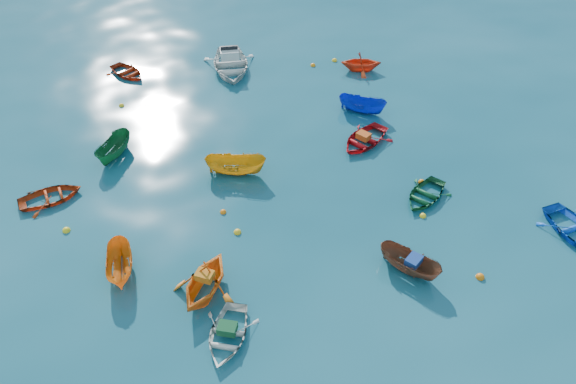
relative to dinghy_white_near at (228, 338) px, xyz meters
name	(u,v)px	position (x,y,z in m)	size (l,w,h in m)	color
ground	(341,266)	(5.79, 1.14, 0.00)	(160.00, 160.00, 0.00)	#0A3D4E
dinghy_white_near	(228,338)	(0.00, 0.00, 0.00)	(2.12, 2.96, 0.61)	silver
sampan_brown_mid	(408,271)	(8.21, -0.41, 0.00)	(1.08, 2.88, 1.11)	brown
dinghy_blue_se	(575,235)	(16.32, -2.15, 0.00)	(2.52, 3.52, 0.73)	blue
dinghy_orange_w	(207,292)	(0.09, 2.45, 0.00)	(2.74, 3.18, 1.67)	orange
sampan_yellow_mid	(236,173)	(4.30, 9.10, 0.00)	(1.20, 3.17, 1.23)	#C58711
dinghy_green_e	(424,198)	(11.77, 3.08, 0.00)	(2.08, 2.91, 0.60)	#13542C
dinghy_red_nw	(52,200)	(-4.58, 11.38, 0.00)	(2.13, 2.98, 0.62)	#AF320E
sampan_orange_n	(123,272)	(-2.72, 5.12, 0.00)	(1.10, 2.91, 1.12)	orange
dinghy_red_ne	(364,143)	(11.67, 8.34, 0.00)	(2.41, 3.38, 0.70)	#B40F15
sampan_blue_far	(361,112)	(13.29, 11.06, 0.00)	(1.09, 2.90, 1.12)	#0E25B0
dinghy_red_far	(128,75)	(2.05, 21.91, 0.00)	(2.08, 2.91, 0.60)	#A0290D
dinghy_orange_far	(360,70)	(16.02, 15.39, 0.00)	(2.25, 2.61, 1.37)	red
sampan_green_far	(116,156)	(-0.88, 13.46, 0.00)	(1.11, 2.94, 1.14)	#13542D
motorboat_white	(231,70)	(8.35, 19.44, 0.00)	(3.50, 4.89, 1.62)	silver
tarp_green_a	(227,328)	(0.06, 0.08, 0.48)	(0.72, 0.54, 0.35)	#114725
tarp_blue_a	(414,261)	(8.27, -0.55, 0.73)	(0.70, 0.53, 0.34)	navy
tarp_orange_a	(205,276)	(0.12, 2.49, 1.00)	(0.69, 0.52, 0.34)	orange
tarp_orange_b	(363,136)	(11.58, 8.31, 0.52)	(0.70, 0.53, 0.34)	#C64914
buoy_ye_a	(237,232)	(2.62, 5.09, 0.00)	(0.35, 0.35, 0.35)	yellow
buoy_or_b	(480,277)	(10.69, -2.12, 0.00)	(0.38, 0.38, 0.38)	orange
buoy_ye_b	(67,231)	(-4.36, 8.82, 0.00)	(0.37, 0.37, 0.37)	yellow
buoy_or_c	(223,212)	(2.56, 6.66, 0.00)	(0.31, 0.31, 0.31)	orange
buoy_ye_c	(423,216)	(10.89, 2.04, 0.00)	(0.32, 0.32, 0.32)	yellow
buoy_or_d	(421,183)	(12.38, 4.09, 0.00)	(0.36, 0.36, 0.36)	#D36B0B
buoy_ye_d	(122,106)	(0.70, 18.32, 0.00)	(0.32, 0.32, 0.32)	yellow
buoy_or_e	(313,66)	(13.51, 17.39, 0.00)	(0.35, 0.35, 0.35)	orange
buoy_ye_e	(335,61)	(15.17, 17.32, 0.00)	(0.37, 0.37, 0.37)	yellow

